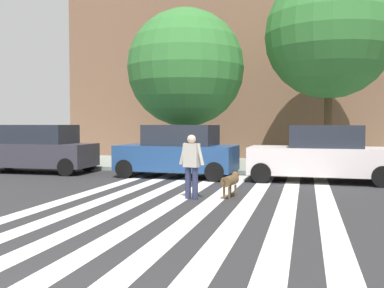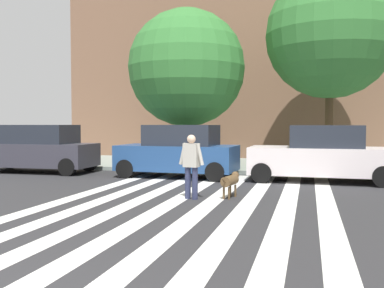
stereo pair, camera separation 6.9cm
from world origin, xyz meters
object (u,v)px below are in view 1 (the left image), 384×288
street_tree_nearest (186,68)px  street_tree_middle (329,35)px  pedestrian_dog_walker (192,163)px  parked_car_third_in_line (321,155)px  parked_car_behind_first (178,152)px  dog_on_leash (231,181)px  parked_car_near_curb (36,149)px

street_tree_nearest → street_tree_middle: street_tree_middle is taller
pedestrian_dog_walker → street_tree_nearest: bearing=107.0°
parked_car_third_in_line → street_tree_middle: street_tree_middle is taller
parked_car_third_in_line → street_tree_middle: bearing=83.9°
parked_car_behind_first → street_tree_middle: bearing=32.8°
parked_car_third_in_line → street_tree_nearest: bearing=154.9°
parked_car_third_in_line → dog_on_leash: parked_car_third_in_line is taller
parked_car_third_in_line → parked_car_behind_first: bearing=-180.0°
street_tree_middle → dog_on_leash: size_ratio=7.46×
parked_car_near_curb → parked_car_third_in_line: parked_car_near_curb is taller
street_tree_nearest → pedestrian_dog_walker: (2.08, -6.82, -3.31)m
parked_car_near_curb → street_tree_middle: bearing=17.0°
dog_on_leash → parked_car_near_curb: bearing=155.5°
street_tree_middle → pedestrian_dog_walker: (-3.64, -7.72, -4.57)m
pedestrian_dog_walker → dog_on_leash: bearing=26.6°
parked_car_near_curb → parked_car_third_in_line: 10.80m
parked_car_behind_first → dog_on_leash: parked_car_behind_first is taller
parked_car_near_curb → dog_on_leash: bearing=-24.5°
parked_car_third_in_line → pedestrian_dog_walker: (-3.28, -4.31, 0.04)m
dog_on_leash → street_tree_nearest: bearing=115.3°
parked_car_near_curb → pedestrian_dog_walker: size_ratio=2.87×
street_tree_middle → dog_on_leash: (-2.72, -7.26, -5.05)m
street_tree_middle → pedestrian_dog_walker: bearing=-115.3°
parked_car_behind_first → pedestrian_dog_walker: bearing=-68.9°
parked_car_behind_first → pedestrian_dog_walker: size_ratio=2.62×
street_tree_nearest → dog_on_leash: size_ratio=6.15×
parked_car_third_in_line → dog_on_leash: size_ratio=4.35×
parked_car_third_in_line → street_tree_nearest: (-5.36, 2.51, 3.35)m
street_tree_nearest → street_tree_middle: bearing=9.0°
street_tree_nearest → dog_on_leash: 7.99m
dog_on_leash → parked_car_behind_first: bearing=123.9°
parked_car_behind_first → dog_on_leash: bearing=-56.1°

